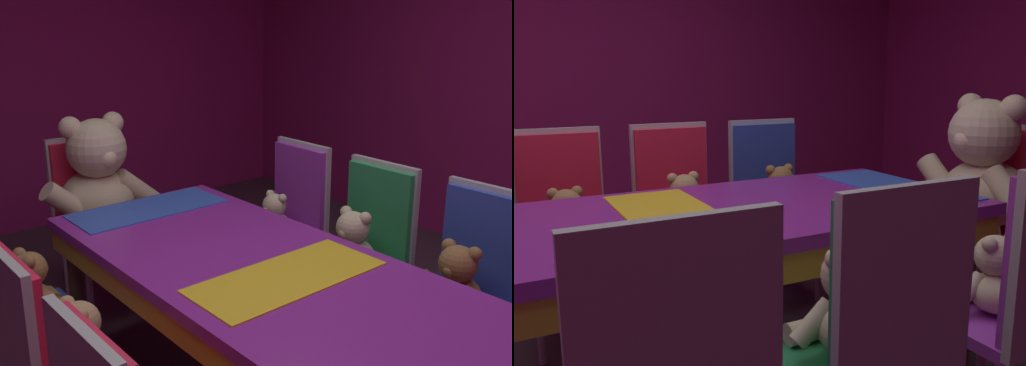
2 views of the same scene
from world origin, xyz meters
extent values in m
cube|color=purple|center=(0.00, 0.00, 0.71)|extent=(0.90, 2.43, 0.05)
cube|color=gold|center=(0.00, 0.00, 0.64)|extent=(0.88, 2.38, 0.10)
cylinder|color=#4C3826|center=(0.38, 1.09, 0.34)|extent=(0.07, 0.07, 0.69)
cylinder|color=#4C3826|center=(-0.38, 1.09, 0.34)|extent=(0.07, 0.07, 0.69)
cube|color=yellow|center=(0.00, 0.00, 0.74)|extent=(0.77, 0.32, 0.01)
cube|color=blue|center=(0.00, 1.03, 0.74)|extent=(0.77, 0.32, 0.01)
cube|color=red|center=(-0.89, 0.29, 0.71)|extent=(0.05, 0.38, 0.50)
cube|color=#B2B2B7|center=(-0.91, 0.29, 0.71)|extent=(0.03, 0.41, 0.55)
ellipsoid|color=tan|center=(-0.71, 0.29, 0.54)|extent=(0.18, 0.18, 0.15)
sphere|color=tan|center=(-0.69, 0.29, 0.67)|extent=(0.15, 0.15, 0.15)
sphere|color=tan|center=(-0.64, 0.29, 0.66)|extent=(0.06, 0.06, 0.06)
sphere|color=tan|center=(-0.71, 0.35, 0.73)|extent=(0.06, 0.06, 0.06)
sphere|color=tan|center=(-0.71, 0.24, 0.73)|extent=(0.06, 0.06, 0.06)
cylinder|color=tan|center=(-0.67, 0.39, 0.56)|extent=(0.05, 0.13, 0.12)
cylinder|color=tan|center=(-0.67, 0.20, 0.56)|extent=(0.05, 0.13, 0.12)
cylinder|color=tan|center=(-0.59, 0.34, 0.49)|extent=(0.06, 0.14, 0.06)
cylinder|color=tan|center=(-0.59, 0.24, 0.49)|extent=(0.06, 0.14, 0.06)
cube|color=#2D47B2|center=(-0.69, 0.84, 0.44)|extent=(0.40, 0.40, 0.04)
cylinder|color=#B2B2B7|center=(-0.53, 1.00, 0.21)|extent=(0.04, 0.04, 0.42)
ellipsoid|color=olive|center=(-0.69, 0.84, 0.54)|extent=(0.18, 0.18, 0.15)
sphere|color=olive|center=(-0.67, 0.84, 0.67)|extent=(0.15, 0.15, 0.15)
sphere|color=#AE7747|center=(-0.62, 0.84, 0.66)|extent=(0.06, 0.06, 0.06)
sphere|color=olive|center=(-0.69, 0.89, 0.73)|extent=(0.06, 0.06, 0.06)
sphere|color=olive|center=(-0.69, 0.78, 0.73)|extent=(0.06, 0.06, 0.06)
cylinder|color=olive|center=(-0.65, 0.93, 0.56)|extent=(0.05, 0.13, 0.12)
cylinder|color=olive|center=(-0.65, 0.74, 0.56)|extent=(0.05, 0.13, 0.12)
cylinder|color=olive|center=(-0.57, 0.88, 0.49)|extent=(0.06, 0.14, 0.06)
cylinder|color=olive|center=(-0.57, 0.79, 0.49)|extent=(0.06, 0.14, 0.06)
cube|color=#2D47B2|center=(0.72, -0.28, 0.44)|extent=(0.40, 0.40, 0.04)
cube|color=#2D47B2|center=(0.90, -0.28, 0.71)|extent=(0.05, 0.38, 0.50)
cube|color=#B2B2B7|center=(0.92, -0.28, 0.71)|extent=(0.03, 0.41, 0.55)
cylinder|color=#B2B2B7|center=(0.88, -0.12, 0.21)|extent=(0.04, 0.04, 0.42)
cylinder|color=#B2B2B7|center=(0.56, -0.12, 0.21)|extent=(0.04, 0.04, 0.42)
ellipsoid|color=olive|center=(0.72, -0.28, 0.55)|extent=(0.20, 0.20, 0.16)
sphere|color=olive|center=(0.70, -0.28, 0.69)|extent=(0.16, 0.16, 0.16)
sphere|color=#AE7747|center=(0.65, -0.28, 0.68)|extent=(0.06, 0.06, 0.06)
sphere|color=olive|center=(0.72, -0.34, 0.75)|extent=(0.06, 0.06, 0.06)
sphere|color=olive|center=(0.72, -0.22, 0.75)|extent=(0.06, 0.06, 0.06)
cylinder|color=olive|center=(0.68, -0.38, 0.56)|extent=(0.06, 0.14, 0.13)
cylinder|color=olive|center=(0.68, -0.18, 0.56)|extent=(0.06, 0.14, 0.13)
cylinder|color=olive|center=(0.59, -0.33, 0.49)|extent=(0.07, 0.15, 0.07)
cylinder|color=olive|center=(0.59, -0.23, 0.49)|extent=(0.07, 0.15, 0.07)
cube|color=#268C4C|center=(0.70, 0.28, 0.44)|extent=(0.40, 0.40, 0.04)
cube|color=#268C4C|center=(0.88, 0.28, 0.71)|extent=(0.05, 0.38, 0.50)
cube|color=#B2B2B7|center=(0.90, 0.28, 0.71)|extent=(0.03, 0.41, 0.55)
cylinder|color=#B2B2B7|center=(0.86, 0.44, 0.21)|extent=(0.04, 0.04, 0.42)
cylinder|color=#B2B2B7|center=(0.86, 0.12, 0.21)|extent=(0.04, 0.04, 0.42)
cylinder|color=#B2B2B7|center=(0.54, 0.44, 0.21)|extent=(0.04, 0.04, 0.42)
cylinder|color=#B2B2B7|center=(0.54, 0.12, 0.21)|extent=(0.04, 0.04, 0.42)
ellipsoid|color=beige|center=(0.70, 0.28, 0.55)|extent=(0.20, 0.20, 0.16)
sphere|color=beige|center=(0.68, 0.28, 0.69)|extent=(0.16, 0.16, 0.16)
sphere|color=#FDDCAD|center=(0.63, 0.28, 0.68)|extent=(0.06, 0.06, 0.06)
sphere|color=beige|center=(0.70, 0.22, 0.75)|extent=(0.06, 0.06, 0.06)
sphere|color=beige|center=(0.70, 0.34, 0.75)|extent=(0.06, 0.06, 0.06)
cylinder|color=beige|center=(0.66, 0.18, 0.56)|extent=(0.06, 0.14, 0.13)
cylinder|color=beige|center=(0.66, 0.38, 0.56)|extent=(0.06, 0.14, 0.13)
cylinder|color=beige|center=(0.57, 0.23, 0.49)|extent=(0.07, 0.15, 0.07)
cylinder|color=beige|center=(0.57, 0.33, 0.49)|extent=(0.07, 0.15, 0.07)
cube|color=purple|center=(0.70, 0.86, 0.44)|extent=(0.40, 0.40, 0.04)
cube|color=purple|center=(0.88, 0.86, 0.71)|extent=(0.05, 0.38, 0.50)
cube|color=#B2B2B7|center=(0.91, 0.86, 0.71)|extent=(0.03, 0.41, 0.55)
cylinder|color=#B2B2B7|center=(0.86, 1.02, 0.21)|extent=(0.04, 0.04, 0.42)
cylinder|color=#B2B2B7|center=(0.86, 0.70, 0.21)|extent=(0.04, 0.04, 0.42)
cylinder|color=#B2B2B7|center=(0.54, 1.02, 0.21)|extent=(0.04, 0.04, 0.42)
cylinder|color=#B2B2B7|center=(0.54, 0.70, 0.21)|extent=(0.04, 0.04, 0.42)
ellipsoid|color=beige|center=(0.70, 0.86, 0.53)|extent=(0.17, 0.17, 0.13)
sphere|color=beige|center=(0.69, 0.86, 0.65)|extent=(0.13, 0.13, 0.13)
sphere|color=#FDDCAD|center=(0.64, 0.86, 0.64)|extent=(0.05, 0.05, 0.05)
sphere|color=beige|center=(0.70, 0.81, 0.71)|extent=(0.05, 0.05, 0.05)
sphere|color=beige|center=(0.70, 0.91, 0.71)|extent=(0.05, 0.05, 0.05)
cylinder|color=beige|center=(0.67, 0.77, 0.55)|extent=(0.05, 0.12, 0.11)
cylinder|color=beige|center=(0.67, 0.94, 0.55)|extent=(0.05, 0.12, 0.11)
cylinder|color=beige|center=(0.60, 0.81, 0.49)|extent=(0.06, 0.13, 0.06)
cylinder|color=beige|center=(0.60, 0.90, 0.49)|extent=(0.06, 0.13, 0.06)
cube|color=red|center=(0.00, 1.63, 0.44)|extent=(0.40, 0.40, 0.04)
cube|color=red|center=(0.00, 1.81, 0.71)|extent=(0.38, 0.05, 0.50)
cube|color=#B2B2B7|center=(0.00, 1.83, 0.71)|extent=(0.41, 0.03, 0.55)
cylinder|color=#B2B2B7|center=(0.16, 1.79, 0.21)|extent=(0.04, 0.04, 0.42)
cylinder|color=#B2B2B7|center=(0.16, 1.47, 0.21)|extent=(0.04, 0.04, 0.42)
cylinder|color=#B2B2B7|center=(-0.16, 1.79, 0.21)|extent=(0.04, 0.04, 0.42)
cylinder|color=#B2B2B7|center=(-0.16, 1.47, 0.21)|extent=(0.04, 0.04, 0.42)
ellipsoid|color=beige|center=(0.00, 1.63, 0.65)|extent=(0.42, 0.42, 0.34)
sphere|color=beige|center=(0.00, 1.60, 0.95)|extent=(0.34, 0.34, 0.34)
sphere|color=#FDDCAD|center=(0.00, 1.48, 0.93)|extent=(0.13, 0.13, 0.13)
sphere|color=beige|center=(0.13, 1.63, 1.08)|extent=(0.13, 0.13, 0.13)
sphere|color=beige|center=(-0.13, 1.63, 1.08)|extent=(0.13, 0.13, 0.13)
cylinder|color=beige|center=(0.21, 1.55, 0.68)|extent=(0.30, 0.12, 0.28)
cylinder|color=beige|center=(-0.21, 1.55, 0.68)|extent=(0.30, 0.12, 0.28)
cylinder|color=beige|center=(0.11, 1.36, 0.53)|extent=(0.32, 0.14, 0.14)
cylinder|color=beige|center=(-0.11, 1.36, 0.53)|extent=(0.32, 0.14, 0.14)
camera|label=1|loc=(-1.37, -1.48, 1.69)|focal=41.44mm
camera|label=2|loc=(1.78, -0.56, 1.22)|focal=37.31mm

